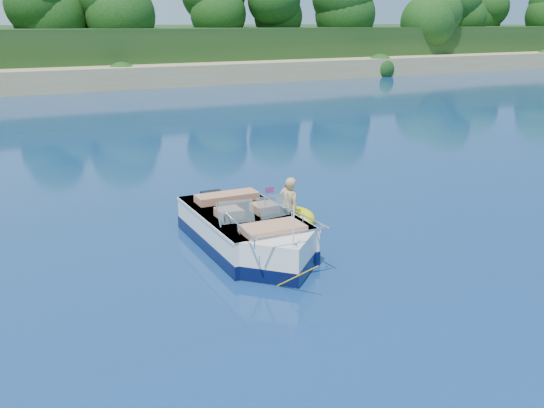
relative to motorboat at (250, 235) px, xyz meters
name	(u,v)px	position (x,y,z in m)	size (l,w,h in m)	color
ground	(250,331)	(-1.52, -3.07, -0.32)	(160.00, 160.00, 0.00)	#0B294F
motorboat	(250,235)	(0.00, 0.00, 0.00)	(1.93, 5.03, 1.67)	white
tow_tube	(287,219)	(1.56, 1.17, -0.23)	(1.62, 1.62, 0.35)	#FFF300
boy	(287,223)	(1.54, 1.16, -0.32)	(0.54, 0.36, 1.49)	tan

